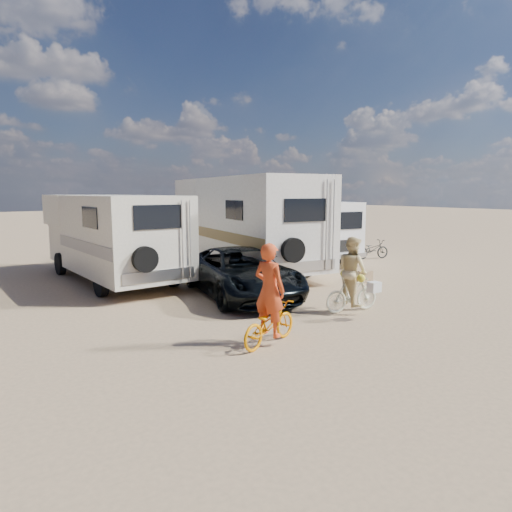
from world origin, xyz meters
TOP-DOWN VIEW (x-y plane):
  - ground at (0.00, 0.00)m, footprint 140.00×140.00m
  - rv_main at (0.39, 6.56)m, footprint 3.60×9.23m
  - rv_left at (-4.64, 6.85)m, footprint 3.18×7.53m
  - box_truck at (3.62, 7.11)m, footprint 2.88×6.43m
  - dark_suv at (-2.13, 2.40)m, footprint 3.11×5.35m
  - bike_man at (-3.80, -1.48)m, footprint 1.70×1.08m
  - bike_woman at (-0.65, -0.55)m, footprint 1.56×0.64m
  - rider_man at (-3.80, -1.48)m, footprint 0.65×0.79m
  - rider_woman at (-0.65, -0.55)m, footprint 0.77×0.92m
  - bike_parked at (6.64, 5.59)m, footprint 1.72×0.89m
  - cooler at (-2.16, 4.08)m, footprint 0.58×0.50m
  - crate at (2.47, 2.08)m, footprint 0.49×0.49m

SIDE VIEW (x-z plane):
  - ground at x=0.00m, z-range 0.00..0.00m
  - crate at x=2.47m, z-range 0.00..0.37m
  - cooler at x=-2.16m, z-range 0.00..0.39m
  - bike_man at x=-3.80m, z-range 0.00..0.84m
  - bike_parked at x=6.64m, z-range 0.00..0.86m
  - bike_woman at x=-0.65m, z-range 0.00..0.91m
  - dark_suv at x=-2.13m, z-range 0.00..1.40m
  - rider_woman at x=-0.65m, z-range 0.00..1.73m
  - rider_man at x=-3.80m, z-range 0.00..1.85m
  - rv_left at x=-4.64m, z-range 0.00..2.90m
  - box_truck at x=3.62m, z-range 0.00..3.09m
  - rv_main at x=0.39m, z-range 0.00..3.55m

